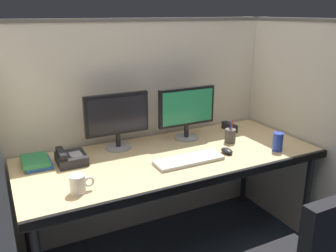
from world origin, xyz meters
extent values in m
cube|color=beige|center=(0.00, 0.74, 0.78)|extent=(2.20, 0.05, 1.55)
cube|color=#605B56|center=(0.00, 0.74, 1.56)|extent=(2.21, 0.06, 0.02)
cube|color=beige|center=(-0.99, 0.20, 0.78)|extent=(0.05, 1.40, 1.55)
cube|color=beige|center=(0.99, 0.20, 0.78)|extent=(0.05, 1.40, 1.55)
cube|color=#605B56|center=(0.99, 0.20, 1.56)|extent=(0.06, 1.41, 0.02)
cube|color=tan|center=(0.00, 0.30, 0.72)|extent=(1.90, 0.80, 0.04)
cube|color=black|center=(0.00, -0.09, 0.72)|extent=(1.90, 0.02, 0.05)
cylinder|color=black|center=(0.89, -0.04, 0.35)|extent=(0.04, 0.04, 0.70)
cylinder|color=black|center=(-0.89, 0.64, 0.35)|extent=(0.04, 0.04, 0.70)
cylinder|color=black|center=(0.89, 0.64, 0.35)|extent=(0.04, 0.04, 0.70)
cylinder|color=gray|center=(-0.26, 0.56, 0.75)|extent=(0.17, 0.17, 0.01)
cylinder|color=black|center=(-0.26, 0.56, 0.80)|extent=(0.03, 0.03, 0.09)
cube|color=black|center=(-0.26, 0.56, 0.98)|extent=(0.43, 0.03, 0.27)
cube|color=black|center=(-0.26, 0.55, 0.98)|extent=(0.39, 0.01, 0.23)
cylinder|color=gray|center=(0.24, 0.53, 0.75)|extent=(0.17, 0.17, 0.01)
cylinder|color=black|center=(0.24, 0.53, 0.80)|extent=(0.03, 0.03, 0.09)
cube|color=black|center=(0.24, 0.53, 0.98)|extent=(0.43, 0.03, 0.27)
cube|color=#268C59|center=(0.24, 0.51, 0.98)|extent=(0.39, 0.01, 0.23)
cube|color=silver|center=(0.04, 0.16, 0.75)|extent=(0.43, 0.15, 0.02)
ellipsoid|color=black|center=(0.33, 0.16, 0.76)|extent=(0.06, 0.10, 0.03)
cylinder|color=#59595B|center=(0.33, 0.18, 0.77)|extent=(0.01, 0.01, 0.01)
cube|color=#1E478C|center=(-0.79, 0.52, 0.75)|extent=(0.15, 0.21, 0.02)
cube|color=#26723F|center=(-0.80, 0.52, 0.77)|extent=(0.15, 0.21, 0.02)
cylinder|color=#4C4742|center=(0.47, 0.32, 0.79)|extent=(0.08, 0.08, 0.09)
cylinder|color=red|center=(0.47, 0.31, 0.83)|extent=(0.01, 0.01, 0.16)
cylinder|color=#263FB2|center=(0.47, 0.31, 0.82)|extent=(0.01, 0.01, 0.15)
cylinder|color=black|center=(0.47, 0.33, 0.82)|extent=(0.01, 0.01, 0.13)
cylinder|color=silver|center=(-0.65, 0.07, 0.79)|extent=(0.08, 0.08, 0.09)
torus|color=silver|center=(-0.59, 0.07, 0.79)|extent=(0.06, 0.01, 0.06)
cylinder|color=#263FB2|center=(0.66, 0.05, 0.80)|extent=(0.07, 0.07, 0.12)
cube|color=black|center=(-0.60, 0.46, 0.77)|extent=(0.17, 0.19, 0.06)
cube|color=black|center=(-0.65, 0.46, 0.81)|extent=(0.04, 0.17, 0.03)
cube|color=gray|center=(-0.57, 0.45, 0.80)|extent=(0.07, 0.09, 0.00)
cube|color=black|center=(0.63, 0.54, 0.77)|extent=(0.04, 0.15, 0.06)
camera|label=1|loc=(-0.97, -1.57, 1.62)|focal=37.95mm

